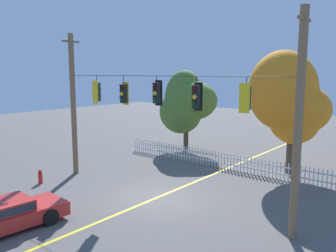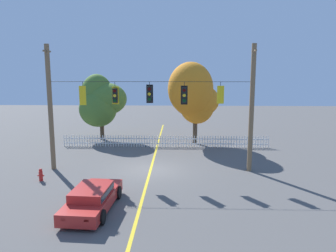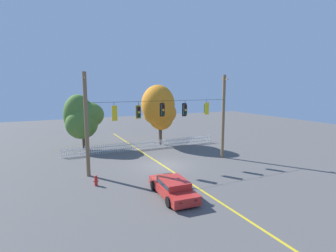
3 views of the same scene
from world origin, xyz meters
name	(u,v)px [view 1 (image 1 of 3)]	position (x,y,z in m)	size (l,w,h in m)	color
ground	(158,197)	(0.00, 0.00, 0.00)	(80.00, 80.00, 0.00)	#565451
lane_centerline_stripe	(158,197)	(0.00, 0.00, 0.00)	(0.16, 36.00, 0.01)	gold
signal_support_span	(157,112)	(0.00, 0.00, 4.11)	(13.18, 1.10, 8.09)	brown
traffic_signal_southbound_primary	(97,92)	(-4.26, -0.01, 4.89)	(0.43, 0.38, 1.48)	black
traffic_signal_northbound_secondary	(124,93)	(-2.21, 0.01, 4.88)	(0.43, 0.38, 1.44)	black
traffic_signal_eastbound_side	(157,93)	(-0.02, 0.01, 4.98)	(0.43, 0.38, 1.36)	black
traffic_signal_westbound_side	(197,97)	(2.18, 0.01, 4.91)	(0.43, 0.38, 1.45)	black
traffic_signal_northbound_primary	(246,98)	(4.44, -0.01, 4.96)	(0.43, 0.38, 1.36)	black
white_picket_fence	(237,163)	(0.72, 6.57, 0.49)	(17.50, 0.06, 0.98)	white
autumn_maple_near_fence	(186,103)	(-5.46, 9.66, 3.58)	(4.40, 3.89, 6.13)	#473828
autumn_maple_mid	(289,101)	(3.13, 7.97, 4.27)	(4.53, 4.28, 7.19)	#473828
parked_car	(2,215)	(-2.17, -6.36, 0.61)	(2.12, 4.69, 1.15)	red
fire_hydrant	(40,177)	(-6.30, -2.39, 0.37)	(0.38, 0.22, 0.75)	red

